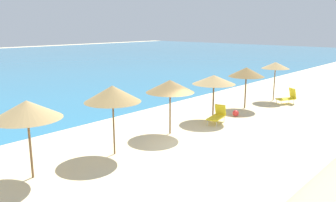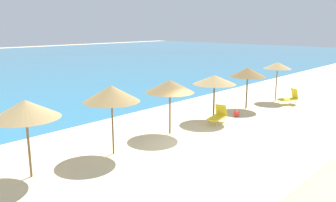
% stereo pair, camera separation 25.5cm
% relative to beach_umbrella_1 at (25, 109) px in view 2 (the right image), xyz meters
% --- Properties ---
extents(ground_plane, '(160.00, 160.00, 0.00)m').
position_rel_beach_umbrella_1_xyz_m(ground_plane, '(6.62, -2.33, -2.53)').
color(ground_plane, beige).
extents(beach_umbrella_1, '(2.41, 2.41, 2.86)m').
position_rel_beach_umbrella_1_xyz_m(beach_umbrella_1, '(0.00, 0.00, 0.00)').
color(beach_umbrella_1, brown).
rests_on(beach_umbrella_1, ground_plane).
extents(beach_umbrella_2, '(2.37, 2.37, 2.98)m').
position_rel_beach_umbrella_1_xyz_m(beach_umbrella_2, '(3.47, -0.39, 0.10)').
color(beach_umbrella_2, brown).
rests_on(beach_umbrella_2, ground_plane).
extents(beach_umbrella_3, '(2.42, 2.42, 2.76)m').
position_rel_beach_umbrella_1_xyz_m(beach_umbrella_3, '(7.19, -0.27, -0.08)').
color(beach_umbrella_3, brown).
rests_on(beach_umbrella_3, ground_plane).
extents(beach_umbrella_4, '(2.47, 2.47, 2.62)m').
position_rel_beach_umbrella_1_xyz_m(beach_umbrella_4, '(10.87, -0.36, -0.18)').
color(beach_umbrella_4, brown).
rests_on(beach_umbrella_4, ground_plane).
extents(beach_umbrella_5, '(2.33, 2.33, 2.73)m').
position_rel_beach_umbrella_1_xyz_m(beach_umbrella_5, '(14.64, -0.33, -0.11)').
color(beach_umbrella_5, brown).
rests_on(beach_umbrella_5, ground_plane).
extents(beach_umbrella_6, '(1.98, 1.98, 2.81)m').
position_rel_beach_umbrella_1_xyz_m(beach_umbrella_6, '(18.27, -0.64, 0.03)').
color(beach_umbrella_6, brown).
rests_on(beach_umbrella_6, ground_plane).
extents(lounge_chair_0, '(1.46, 1.17, 1.09)m').
position_rel_beach_umbrella_1_xyz_m(lounge_chair_0, '(17.81, -1.92, -2.06)').
color(lounge_chair_0, yellow).
rests_on(lounge_chair_0, ground_plane).
extents(lounge_chair_1, '(1.56, 0.92, 0.98)m').
position_rel_beach_umbrella_1_xyz_m(lounge_chair_1, '(10.43, -0.96, -2.10)').
color(lounge_chair_1, yellow).
rests_on(lounge_chair_1, ground_plane).
extents(beach_ball, '(0.39, 0.39, 0.39)m').
position_rel_beach_umbrella_1_xyz_m(beach_ball, '(12.37, -1.00, -2.34)').
color(beach_ball, red).
rests_on(beach_ball, ground_plane).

